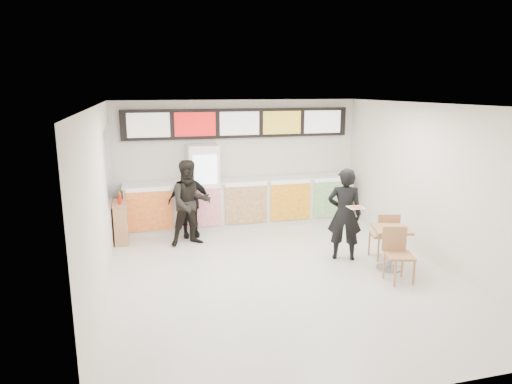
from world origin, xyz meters
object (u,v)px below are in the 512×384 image
object	(u,v)px
drinks_fridge	(204,187)
customer_mid	(189,202)
customer_left	(190,203)
cafe_table	(391,241)
service_counter	(243,202)
condiment_ledge	(121,221)
customer_main	(344,214)

from	to	relation	value
drinks_fridge	customer_mid	distance (m)	0.72
customer_left	cafe_table	bearing A→B (deg)	-43.23
service_counter	drinks_fridge	size ratio (longest dim) A/B	2.78
drinks_fridge	cafe_table	size ratio (longest dim) A/B	1.20
cafe_table	condiment_ledge	xyz separation A→B (m)	(-4.82, 2.86, -0.09)
customer_left	customer_mid	bearing A→B (deg)	76.74
customer_main	cafe_table	distance (m)	1.00
service_counter	drinks_fridge	world-z (taller)	drinks_fridge
customer_left	condiment_ledge	bearing A→B (deg)	149.31
customer_main	customer_mid	xyz separation A→B (m)	(-2.74, 2.14, -0.10)
drinks_fridge	customer_main	world-z (taller)	drinks_fridge
customer_mid	cafe_table	bearing A→B (deg)	-41.35
customer_main	customer_left	size ratio (longest dim) A/B	0.99
drinks_fridge	customer_main	size ratio (longest dim) A/B	1.11
service_counter	drinks_fridge	xyz separation A→B (m)	(-0.93, 0.02, 0.43)
customer_mid	drinks_fridge	bearing A→B (deg)	53.15
customer_mid	customer_main	bearing A→B (deg)	-38.92
drinks_fridge	cafe_table	distance (m)	4.52
service_counter	customer_left	bearing A→B (deg)	-141.53
service_counter	customer_main	size ratio (longest dim) A/B	3.08
customer_mid	cafe_table	size ratio (longest dim) A/B	0.97
service_counter	condiment_ledge	world-z (taller)	service_counter
customer_main	cafe_table	world-z (taller)	customer_main
drinks_fridge	condiment_ledge	bearing A→B (deg)	-163.93
condiment_ledge	drinks_fridge	bearing A→B (deg)	16.07
drinks_fridge	customer_main	bearing A→B (deg)	-49.13
service_counter	cafe_table	bearing A→B (deg)	-59.42
customer_left	cafe_table	world-z (taller)	customer_left
customer_main	customer_left	xyz separation A→B (m)	(-2.78, 1.58, 0.01)
drinks_fridge	condiment_ledge	world-z (taller)	drinks_fridge
drinks_fridge	cafe_table	xyz separation A→B (m)	(2.94, -3.40, -0.45)
customer_main	service_counter	bearing A→B (deg)	-38.39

